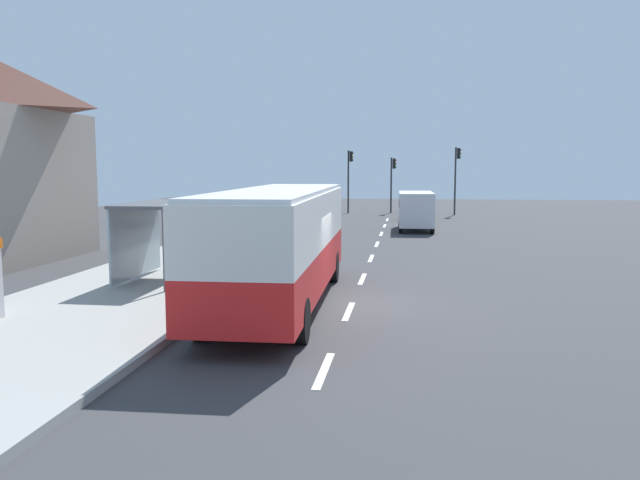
{
  "coord_description": "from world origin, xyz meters",
  "views": [
    {
      "loc": [
        1.79,
        -17.62,
        3.81
      ],
      "look_at": [
        -1.0,
        2.46,
        1.5
      ],
      "focal_mm": 36.03,
      "sensor_mm": 36.0,
      "label": 1
    }
  ],
  "objects_px": {
    "bus": "(279,239)",
    "white_van": "(416,208)",
    "traffic_light_far_side": "(350,172)",
    "traffic_light_median": "(393,176)",
    "recycling_bin_orange": "(216,268)",
    "sedan_near": "(415,203)",
    "sedan_far": "(416,209)",
    "traffic_light_near_side": "(457,170)",
    "bus_shelter": "(151,221)",
    "recycling_bin_yellow": "(209,271)"
  },
  "relations": [
    {
      "from": "bus",
      "to": "white_van",
      "type": "xyz_separation_m",
      "value": [
        3.91,
        21.97,
        -0.5
      ]
    },
    {
      "from": "traffic_light_far_side",
      "to": "traffic_light_median",
      "type": "relative_size",
      "value": 1.13
    },
    {
      "from": "recycling_bin_orange",
      "to": "traffic_light_median",
      "type": "bearing_deg",
      "value": 82.37
    },
    {
      "from": "sedan_near",
      "to": "traffic_light_median",
      "type": "distance_m",
      "value": 3.0
    },
    {
      "from": "bus",
      "to": "traffic_light_far_side",
      "type": "height_order",
      "value": "traffic_light_far_side"
    },
    {
      "from": "traffic_light_far_side",
      "to": "sedan_far",
      "type": "bearing_deg",
      "value": -48.47
    },
    {
      "from": "bus",
      "to": "sedan_near",
      "type": "bearing_deg",
      "value": 83.81
    },
    {
      "from": "bus",
      "to": "traffic_light_far_side",
      "type": "distance_m",
      "value": 35.86
    },
    {
      "from": "bus",
      "to": "traffic_light_near_side",
      "type": "height_order",
      "value": "traffic_light_near_side"
    },
    {
      "from": "white_van",
      "to": "recycling_bin_orange",
      "type": "bearing_deg",
      "value": -107.96
    },
    {
      "from": "bus",
      "to": "traffic_light_near_side",
      "type": "xyz_separation_m",
      "value": [
        7.21,
        35.0,
        1.71
      ]
    },
    {
      "from": "traffic_light_median",
      "to": "bus_shelter",
      "type": "height_order",
      "value": "traffic_light_median"
    },
    {
      "from": "sedan_near",
      "to": "bus_shelter",
      "type": "distance_m",
      "value": 35.62
    },
    {
      "from": "white_van",
      "to": "traffic_light_median",
      "type": "xyz_separation_m",
      "value": [
        -1.8,
        14.62,
        1.73
      ]
    },
    {
      "from": "sedan_near",
      "to": "traffic_light_near_side",
      "type": "xyz_separation_m",
      "value": [
        3.19,
        -2.02,
        2.76
      ]
    },
    {
      "from": "bus",
      "to": "traffic_light_median",
      "type": "distance_m",
      "value": 36.68
    },
    {
      "from": "bus",
      "to": "bus_shelter",
      "type": "height_order",
      "value": "bus"
    },
    {
      "from": "recycling_bin_orange",
      "to": "traffic_light_far_side",
      "type": "distance_m",
      "value": 33.7
    },
    {
      "from": "sedan_far",
      "to": "traffic_light_far_side",
      "type": "height_order",
      "value": "traffic_light_far_side"
    },
    {
      "from": "bus",
      "to": "traffic_light_median",
      "type": "xyz_separation_m",
      "value": [
        2.12,
        36.6,
        1.23
      ]
    },
    {
      "from": "sedan_near",
      "to": "bus",
      "type": "bearing_deg",
      "value": -96.19
    },
    {
      "from": "recycling_bin_orange",
      "to": "traffic_light_median",
      "type": "xyz_separation_m",
      "value": [
        4.6,
        34.37,
        2.42
      ]
    },
    {
      "from": "white_van",
      "to": "sedan_far",
      "type": "bearing_deg",
      "value": 89.25
    },
    {
      "from": "sedan_far",
      "to": "bus_shelter",
      "type": "bearing_deg",
      "value": -107.77
    },
    {
      "from": "white_van",
      "to": "traffic_light_near_side",
      "type": "xyz_separation_m",
      "value": [
        3.3,
        13.02,
        2.21
      ]
    },
    {
      "from": "sedan_near",
      "to": "sedan_far",
      "type": "relative_size",
      "value": 1.01
    },
    {
      "from": "white_van",
      "to": "recycling_bin_orange",
      "type": "relative_size",
      "value": 5.52
    },
    {
      "from": "bus",
      "to": "recycling_bin_orange",
      "type": "bearing_deg",
      "value": 138.17
    },
    {
      "from": "sedan_near",
      "to": "white_van",
      "type": "bearing_deg",
      "value": -90.39
    },
    {
      "from": "white_van",
      "to": "recycling_bin_orange",
      "type": "xyz_separation_m",
      "value": [
        -6.4,
        -19.75,
        -0.69
      ]
    },
    {
      "from": "traffic_light_near_side",
      "to": "traffic_light_far_side",
      "type": "distance_m",
      "value": 8.64
    },
    {
      "from": "traffic_light_near_side",
      "to": "traffic_light_median",
      "type": "height_order",
      "value": "traffic_light_near_side"
    },
    {
      "from": "recycling_bin_yellow",
      "to": "white_van",
      "type": "bearing_deg",
      "value": 72.62
    },
    {
      "from": "traffic_light_median",
      "to": "bus",
      "type": "bearing_deg",
      "value": -93.31
    },
    {
      "from": "bus_shelter",
      "to": "traffic_light_far_side",
      "type": "bearing_deg",
      "value": 84.32
    },
    {
      "from": "recycling_bin_orange",
      "to": "traffic_light_median",
      "type": "height_order",
      "value": "traffic_light_median"
    },
    {
      "from": "traffic_light_far_side",
      "to": "bus_shelter",
      "type": "distance_m",
      "value": 33.48
    },
    {
      "from": "traffic_light_far_side",
      "to": "recycling_bin_orange",
      "type": "bearing_deg",
      "value": -91.87
    },
    {
      "from": "white_van",
      "to": "bus_shelter",
      "type": "bearing_deg",
      "value": -113.86
    },
    {
      "from": "sedan_near",
      "to": "sedan_far",
      "type": "bearing_deg",
      "value": -90.01
    },
    {
      "from": "traffic_light_near_side",
      "to": "bus_shelter",
      "type": "distance_m",
      "value": 34.64
    },
    {
      "from": "bus_shelter",
      "to": "white_van",
      "type": "bearing_deg",
      "value": 66.14
    },
    {
      "from": "traffic_light_median",
      "to": "bus_shelter",
      "type": "distance_m",
      "value": 34.78
    },
    {
      "from": "traffic_light_far_side",
      "to": "bus_shelter",
      "type": "bearing_deg",
      "value": -95.68
    },
    {
      "from": "sedan_near",
      "to": "bus_shelter",
      "type": "bearing_deg",
      "value": -104.17
    },
    {
      "from": "sedan_near",
      "to": "recycling_bin_yellow",
      "type": "bearing_deg",
      "value": -100.38
    },
    {
      "from": "white_van",
      "to": "bus_shelter",
      "type": "relative_size",
      "value": 1.31
    },
    {
      "from": "white_van",
      "to": "traffic_light_near_side",
      "type": "height_order",
      "value": "traffic_light_near_side"
    },
    {
      "from": "sedan_near",
      "to": "traffic_light_near_side",
      "type": "relative_size",
      "value": 0.84
    },
    {
      "from": "recycling_bin_yellow",
      "to": "recycling_bin_orange",
      "type": "bearing_deg",
      "value": 90.0
    }
  ]
}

